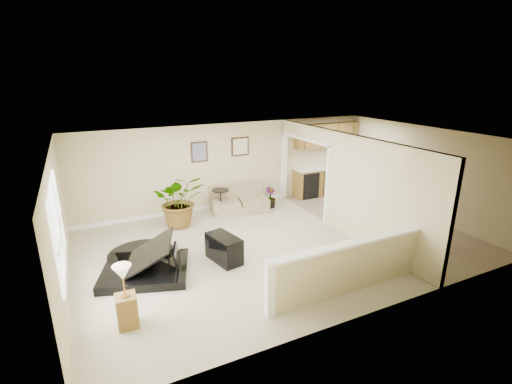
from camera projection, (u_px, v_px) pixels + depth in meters
name	position (u px, v px, depth m)	size (l,w,h in m)	color
floor	(280.00, 244.00, 8.79)	(9.00, 9.00, 0.00)	#B6AA8D
back_wall	(231.00, 165.00, 10.98)	(9.00, 0.04, 2.50)	beige
front_wall	(375.00, 246.00, 5.84)	(9.00, 0.04, 2.50)	beige
left_wall	(59.00, 228.00, 6.53)	(0.04, 6.00, 2.50)	beige
right_wall	(422.00, 172.00, 10.29)	(0.04, 6.00, 2.50)	beige
ceiling	(282.00, 139.00, 8.03)	(9.00, 6.00, 0.04)	white
kitchen_vinyl	(380.00, 221.00, 10.11)	(2.70, 6.00, 0.01)	gray
interior_partition	(338.00, 182.00, 9.39)	(0.18, 5.99, 2.50)	beige
pony_half_wall	(347.00, 267.00, 6.70)	(3.42, 0.22, 1.00)	beige
left_window	(57.00, 228.00, 6.05)	(0.05, 2.15, 1.45)	white
wall_art_left	(199.00, 152.00, 10.40)	(0.48, 0.04, 0.58)	#382314
wall_mirror	(240.00, 146.00, 10.91)	(0.55, 0.04, 0.55)	#382314
kitchen_cabinets	(324.00, 168.00, 12.20)	(2.36, 0.65, 2.33)	olive
piano	(140.00, 242.00, 7.38)	(2.27, 2.25, 1.56)	black
piano_bench	(224.00, 249.00, 7.91)	(0.43, 0.86, 0.57)	black
loveseat	(238.00, 199.00, 10.84)	(1.78, 1.20, 0.93)	tan
accent_table	(221.00, 198.00, 10.59)	(0.49, 0.49, 0.70)	black
palm_plant	(180.00, 201.00, 9.64)	(1.45, 1.31, 1.41)	black
small_plant	(270.00, 199.00, 11.13)	(0.41, 0.41, 0.62)	black
lamp_stand	(126.00, 301.00, 5.80)	(0.33, 0.33, 1.07)	olive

